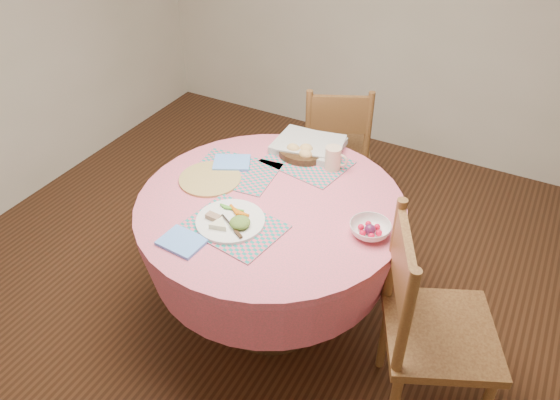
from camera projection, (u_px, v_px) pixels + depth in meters
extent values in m
plane|color=#331C0F|center=(272.00, 313.00, 2.94)|extent=(4.00, 4.00, 0.00)
cylinder|color=#C85D72|center=(270.00, 206.00, 2.50)|extent=(1.24, 1.24, 0.04)
cone|color=#C85D72|center=(271.00, 234.00, 2.61)|extent=(1.24, 1.24, 0.30)
cylinder|color=black|center=(271.00, 284.00, 2.81)|extent=(0.14, 0.14, 0.44)
cylinder|color=black|center=(272.00, 309.00, 2.93)|extent=(0.56, 0.56, 0.06)
cube|color=brown|center=(440.00, 333.00, 2.23)|extent=(0.60, 0.61, 0.04)
cylinder|color=brown|center=(464.00, 336.00, 2.52)|extent=(0.06, 0.06, 0.48)
cylinder|color=brown|center=(385.00, 332.00, 2.54)|extent=(0.06, 0.06, 0.48)
cylinder|color=brown|center=(405.00, 324.00, 1.93)|extent=(0.06, 0.06, 0.53)
cylinder|color=brown|center=(394.00, 252.00, 2.23)|extent=(0.06, 0.06, 0.53)
cube|color=brown|center=(403.00, 265.00, 2.02)|extent=(0.19, 0.36, 0.26)
cube|color=brown|center=(335.00, 148.00, 3.47)|extent=(0.56, 0.55, 0.04)
cylinder|color=brown|center=(358.00, 164.00, 3.72)|extent=(0.05, 0.05, 0.43)
cylinder|color=brown|center=(307.00, 162.00, 3.74)|extent=(0.05, 0.05, 0.43)
cylinder|color=brown|center=(361.00, 192.00, 3.46)|extent=(0.05, 0.05, 0.43)
cylinder|color=brown|center=(306.00, 190.00, 3.48)|extent=(0.05, 0.05, 0.43)
cylinder|color=brown|center=(368.00, 130.00, 3.17)|extent=(0.05, 0.05, 0.48)
cylinder|color=brown|center=(308.00, 129.00, 3.19)|extent=(0.05, 0.05, 0.48)
cube|color=brown|center=(339.00, 115.00, 3.12)|extent=(0.33, 0.17, 0.23)
cube|color=#17837C|center=(235.00, 226.00, 2.35)|extent=(0.44, 0.36, 0.01)
cube|color=#17837C|center=(235.00, 171.00, 2.69)|extent=(0.43, 0.34, 0.01)
cube|color=#17837C|center=(307.00, 162.00, 2.76)|extent=(0.45, 0.37, 0.01)
cylinder|color=tan|center=(210.00, 179.00, 2.63)|extent=(0.30, 0.30, 0.01)
cube|color=#609AF8|center=(182.00, 242.00, 2.26)|extent=(0.19, 0.15, 0.01)
cube|color=#609AF8|center=(232.00, 163.00, 2.73)|extent=(0.22, 0.21, 0.01)
cylinder|color=white|center=(230.00, 221.00, 2.36)|extent=(0.30, 0.30, 0.01)
ellipsoid|color=#2A6021|center=(241.00, 222.00, 2.32)|extent=(0.10, 0.10, 0.04)
cylinder|color=beige|center=(220.00, 225.00, 2.31)|extent=(0.11, 0.11, 0.02)
cube|color=brown|center=(213.00, 218.00, 2.35)|extent=(0.07, 0.04, 0.02)
cube|color=silver|center=(230.00, 224.00, 2.33)|extent=(0.14, 0.08, 0.00)
cylinder|color=black|center=(300.00, 154.00, 2.78)|extent=(0.23, 0.23, 0.03)
ellipsoid|color=tan|center=(293.00, 146.00, 2.77)|extent=(0.07, 0.06, 0.05)
ellipsoid|color=tan|center=(306.00, 146.00, 2.77)|extent=(0.07, 0.06, 0.05)
ellipsoid|color=tan|center=(306.00, 152.00, 2.73)|extent=(0.07, 0.06, 0.05)
cylinder|color=beige|center=(333.00, 158.00, 2.67)|extent=(0.08, 0.08, 0.12)
torus|color=beige|center=(341.00, 160.00, 2.66)|extent=(0.07, 0.01, 0.07)
imported|color=white|center=(370.00, 229.00, 2.30)|extent=(0.23, 0.23, 0.05)
sphere|color=red|center=(379.00, 233.00, 2.28)|extent=(0.03, 0.03, 0.03)
sphere|color=red|center=(377.00, 227.00, 2.32)|extent=(0.03, 0.03, 0.03)
sphere|color=red|center=(368.00, 224.00, 2.33)|extent=(0.03, 0.03, 0.03)
sphere|color=red|center=(361.00, 227.00, 2.31)|extent=(0.03, 0.03, 0.03)
sphere|color=red|center=(362.00, 233.00, 2.28)|extent=(0.03, 0.03, 0.03)
sphere|color=red|center=(371.00, 236.00, 2.27)|extent=(0.03, 0.03, 0.03)
sphere|color=#4B153A|center=(370.00, 230.00, 2.30)|extent=(0.05, 0.05, 0.05)
cube|color=silver|center=(308.00, 145.00, 2.85)|extent=(0.35, 0.28, 0.03)
cube|color=silver|center=(312.00, 143.00, 2.83)|extent=(0.36, 0.31, 0.01)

